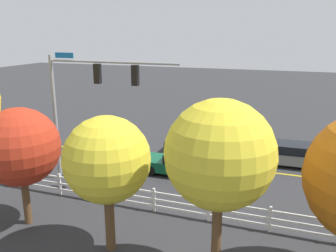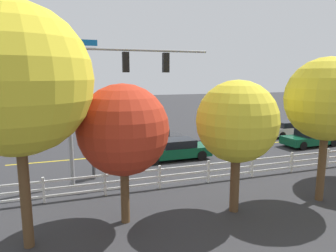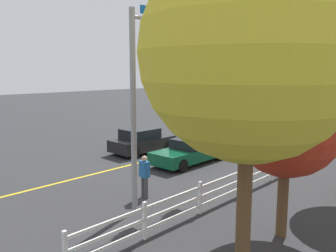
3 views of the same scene
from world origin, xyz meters
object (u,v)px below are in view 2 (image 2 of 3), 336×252
at_px(tree_2, 237,122).
at_px(car_3, 229,133).
at_px(car_4, 288,129).
at_px(tree_5, 123,130).
at_px(pedestrian, 94,161).
at_px(car_2, 155,138).
at_px(tree_1, 328,99).
at_px(car_1, 175,150).
at_px(tree_0, 16,80).
at_px(car_0, 311,138).

bearing_deg(tree_2, car_3, -119.25).
xyz_separation_m(car_4, tree_5, (16.91, 11.23, 2.83)).
bearing_deg(car_3, pedestrian, -154.04).
xyz_separation_m(car_2, car_3, (-6.45, -0.13, -0.04)).
bearing_deg(tree_1, car_1, -65.23).
relative_size(pedestrian, tree_0, 0.22).
bearing_deg(tree_5, car_2, -111.88).
xyz_separation_m(car_2, tree_2, (0.13, 11.62, 2.92)).
relative_size(car_0, tree_0, 0.59).
height_order(tree_0, tree_2, tree_0).
distance_m(car_0, car_1, 11.24).
distance_m(car_0, tree_5, 17.86).
distance_m(car_1, car_3, 7.31).
relative_size(car_0, car_3, 0.98).
relative_size(pedestrian, tree_1, 0.27).
xyz_separation_m(car_1, tree_5, (4.69, 7.44, 2.85)).
distance_m(car_1, car_4, 12.80).
xyz_separation_m(car_1, car_2, (0.22, -3.69, 0.08)).
height_order(car_2, car_4, car_2).
bearing_deg(tree_1, car_0, -131.86).
xyz_separation_m(car_3, tree_2, (6.58, 11.75, 2.97)).
xyz_separation_m(car_0, tree_5, (15.92, 7.57, 2.84)).
bearing_deg(car_3, tree_1, -102.69).
bearing_deg(tree_2, tree_5, -6.43).
height_order(car_1, tree_1, tree_1).
xyz_separation_m(car_2, car_4, (-12.44, -0.10, -0.06)).
relative_size(car_3, tree_1, 0.73).
height_order(car_0, tree_2, tree_2).
xyz_separation_m(tree_0, tree_2, (-7.59, -0.16, -1.64)).
height_order(car_3, car_4, car_3).
bearing_deg(car_2, car_1, -85.71).
distance_m(tree_0, tree_2, 7.77).
height_order(car_3, tree_5, tree_5).
relative_size(car_2, car_3, 0.87).
relative_size(tree_1, tree_2, 1.18).
relative_size(car_4, tree_2, 0.82).
distance_m(car_4, tree_1, 15.14).
xyz_separation_m(pedestrian, tree_5, (-0.66, 5.33, 2.57)).
bearing_deg(car_2, car_0, -16.35).
bearing_deg(car_3, car_2, 179.98).
height_order(pedestrian, tree_2, tree_2).
distance_m(car_2, tree_0, 14.80).
height_order(car_3, pedestrian, pedestrian).
distance_m(tree_1, tree_5, 8.55).
relative_size(car_3, tree_0, 0.60).
xyz_separation_m(car_0, tree_0, (19.18, 8.21, 4.63)).
xyz_separation_m(car_2, tree_5, (4.47, 11.13, 2.77)).
distance_m(car_3, car_4, 5.99).
height_order(car_1, car_3, car_3).
bearing_deg(tree_2, car_4, -137.01).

